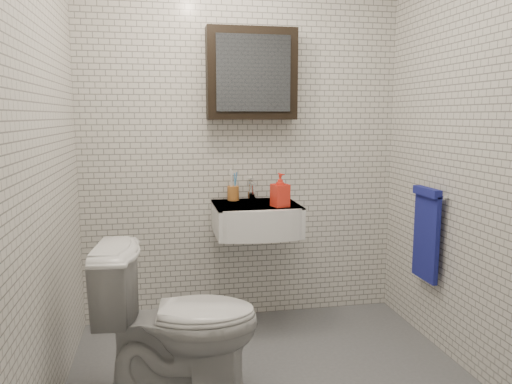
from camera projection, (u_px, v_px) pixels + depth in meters
room_shell at (276, 107)px, 2.44m from camera, size 2.22×2.02×2.51m
washbasin at (257, 219)px, 3.27m from camera, size 0.55×0.50×0.20m
faucet at (252, 190)px, 3.43m from camera, size 0.06×0.20×0.15m
mirror_cabinet at (252, 74)px, 3.31m from camera, size 0.60×0.15×0.60m
towel_rail at (426, 230)px, 3.09m from camera, size 0.09×0.30×0.58m
toothbrush_cup at (233, 192)px, 3.42m from camera, size 0.09×0.09×0.22m
soap_bottle at (280, 190)px, 3.17m from camera, size 0.12×0.12×0.22m
toilet at (179, 321)px, 2.51m from camera, size 0.83×0.53×0.81m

